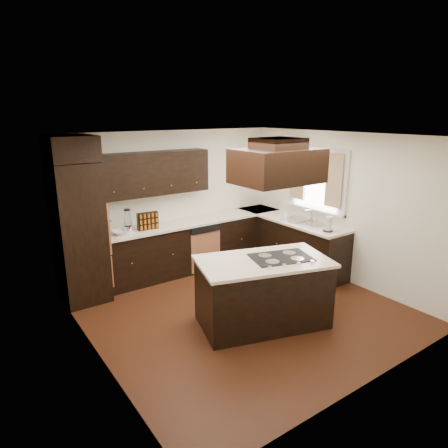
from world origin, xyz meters
The scene contains 30 objects.
floor centered at (0.00, 0.00, -0.01)m, with size 4.20×4.20×0.02m, color #512612.
ceiling centered at (0.00, 0.00, 2.51)m, with size 4.20×4.20×0.02m, color white.
wall_back centered at (0.00, 2.11, 1.25)m, with size 4.20×0.02×2.50m, color white.
wall_front centered at (0.00, -2.11, 1.25)m, with size 4.20×0.02×2.50m, color white.
wall_left centered at (-2.11, 0.00, 1.25)m, with size 0.02×4.20×2.50m, color white.
wall_right centered at (2.11, 0.00, 1.25)m, with size 0.02×4.20×2.50m, color white.
oven_column centered at (-1.78, 1.71, 1.06)m, with size 0.65×0.75×2.12m, color black.
wall_oven_face centered at (-1.43, 1.71, 1.12)m, with size 0.05×0.62×0.78m, color #B16945.
base_cabinets_back centered at (0.03, 1.80, 0.44)m, with size 2.93×0.60×0.88m, color black.
base_cabinets_right centered at (1.80, 0.90, 0.44)m, with size 0.60×2.40×0.88m, color black.
countertop_back centered at (0.03, 1.79, 0.90)m, with size 2.93×0.63×0.04m, color #F4DDC6.
countertop_right centered at (1.79, 0.90, 0.90)m, with size 0.63×2.40×0.04m, color #F4DDC6.
upper_cabinets centered at (-0.43, 1.93, 1.81)m, with size 2.00×0.34×0.72m, color black.
dishwasher_front centered at (0.33, 1.50, 0.40)m, with size 0.60×0.05×0.72m, color #B16945.
window_frame centered at (2.07, 0.55, 1.65)m, with size 0.06×1.32×1.12m, color silver.
window_pane centered at (2.10, 0.55, 1.65)m, with size 0.00×1.20×1.00m, color white.
curtain_left centered at (2.01, 0.13, 1.70)m, with size 0.02×0.34×0.90m, color beige.
curtain_right centered at (2.01, 0.97, 1.70)m, with size 0.02×0.34×0.90m, color beige.
sink_rim centered at (1.80, 0.55, 0.92)m, with size 0.52×0.84×0.01m, color silver.
island centered at (-0.01, -0.46, 0.44)m, with size 1.67×0.91×0.88m, color black.
island_top centered at (-0.01, -0.46, 0.90)m, with size 1.73×0.97×0.04m, color #F4DDC6.
cooktop centered at (0.23, -0.54, 0.93)m, with size 0.79×0.53×0.01m, color black.
range_hood centered at (0.10, -0.55, 2.16)m, with size 1.05×0.72×0.42m, color black.
hood_duct centered at (0.10, -0.55, 2.44)m, with size 0.55×0.50×0.13m, color black.
blender_base centered at (-0.98, 1.77, 0.97)m, with size 0.15×0.15×0.10m, color silver.
blender_pitcher centered at (-0.98, 1.77, 1.15)m, with size 0.13×0.13×0.26m, color silver.
spice_rack centered at (-0.65, 1.73, 1.07)m, with size 0.35×0.09×0.29m, color black.
mixing_bowl centered at (-1.13, 1.73, 0.95)m, with size 0.27×0.27×0.07m, color silver.
soap_bottle centered at (1.74, 0.99, 1.00)m, with size 0.08×0.08×0.17m, color silver.
paper_towel centered at (1.70, -0.07, 1.04)m, with size 0.12×0.12×0.25m, color silver.
Camera 1 is at (-3.27, -4.21, 2.80)m, focal length 32.00 mm.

